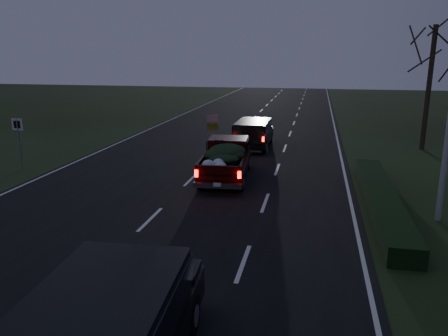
% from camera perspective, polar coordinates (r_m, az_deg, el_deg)
% --- Properties ---
extents(ground, '(120.00, 120.00, 0.00)m').
position_cam_1_polar(ground, '(15.04, -9.61, -6.68)').
color(ground, black).
rests_on(ground, ground).
extents(road_asphalt, '(14.00, 120.00, 0.02)m').
position_cam_1_polar(road_asphalt, '(15.03, -9.61, -6.65)').
color(road_asphalt, black).
rests_on(road_asphalt, ground).
extents(hedge_row, '(1.00, 10.00, 0.60)m').
position_cam_1_polar(hedge_row, '(16.98, 19.87, -3.80)').
color(hedge_row, black).
rests_on(hedge_row, ground).
extents(route_sign, '(0.55, 0.08, 2.50)m').
position_cam_1_polar(route_sign, '(22.98, -25.25, 3.83)').
color(route_sign, gray).
rests_on(route_sign, ground).
extents(bare_tree_far, '(3.60, 3.60, 7.00)m').
position_cam_1_polar(bare_tree_far, '(27.70, 25.56, 12.88)').
color(bare_tree_far, black).
rests_on(bare_tree_far, ground).
extents(pickup_truck, '(2.24, 5.02, 2.56)m').
position_cam_1_polar(pickup_truck, '(19.41, 0.26, 1.37)').
color(pickup_truck, black).
rests_on(pickup_truck, ground).
extents(lead_suv, '(1.93, 4.60, 1.32)m').
position_cam_1_polar(lead_suv, '(25.93, 3.82, 4.81)').
color(lead_suv, black).
rests_on(lead_suv, ground).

